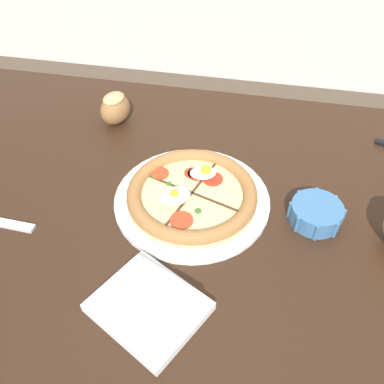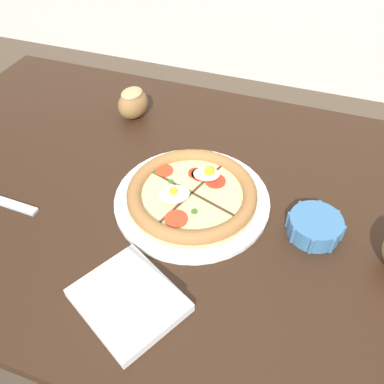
# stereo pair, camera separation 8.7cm
# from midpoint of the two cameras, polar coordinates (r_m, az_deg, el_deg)

# --- Properties ---
(ground_plane) EXTENTS (12.00, 12.00, 0.00)m
(ground_plane) POSITION_cam_midpoint_polar(r_m,az_deg,el_deg) (1.51, -3.58, -20.16)
(ground_plane) COLOR brown
(dining_table) EXTENTS (1.43, 0.90, 0.72)m
(dining_table) POSITION_cam_midpoint_polar(r_m,az_deg,el_deg) (0.97, -5.22, -4.04)
(dining_table) COLOR #331E11
(dining_table) RESTS_ON ground_plane
(pizza) EXTENTS (0.34, 0.34, 0.05)m
(pizza) POSITION_cam_midpoint_polar(r_m,az_deg,el_deg) (0.87, -2.84, -0.59)
(pizza) COLOR white
(pizza) RESTS_ON dining_table
(ramekin_bowl) EXTENTS (0.11, 0.11, 0.04)m
(ramekin_bowl) POSITION_cam_midpoint_polar(r_m,az_deg,el_deg) (0.86, 14.30, -3.00)
(ramekin_bowl) COLOR teal
(ramekin_bowl) RESTS_ON dining_table
(napkin_folded) EXTENTS (0.23, 0.22, 0.04)m
(napkin_folded) POSITION_cam_midpoint_polar(r_m,az_deg,el_deg) (0.73, -9.69, -15.58)
(napkin_folded) COLOR white
(napkin_folded) RESTS_ON dining_table
(bread_piece_near) EXTENTS (0.09, 0.11, 0.08)m
(bread_piece_near) POSITION_cam_midpoint_polar(r_m,az_deg,el_deg) (1.12, -12.97, 11.34)
(bread_piece_near) COLOR olive
(bread_piece_near) RESTS_ON dining_table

